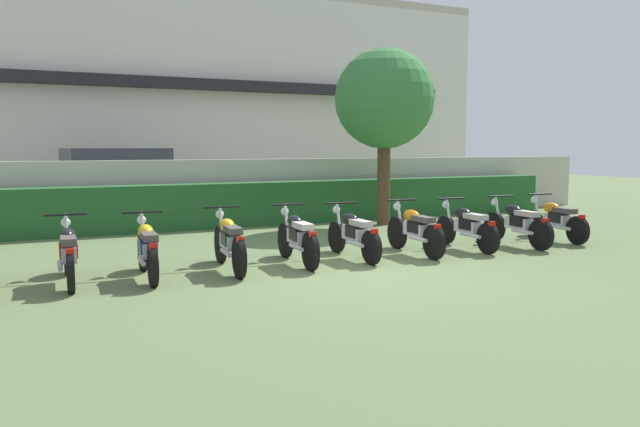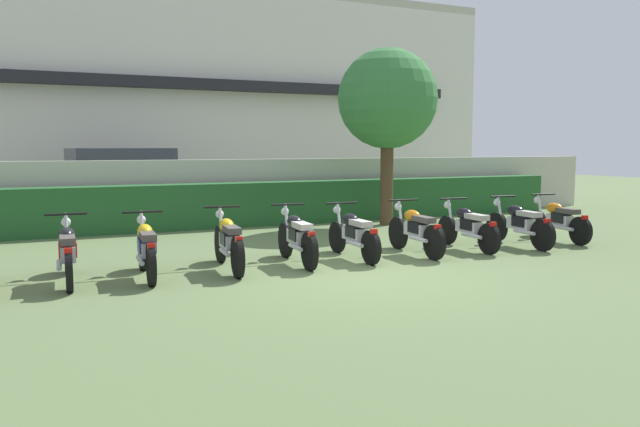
% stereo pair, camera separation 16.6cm
% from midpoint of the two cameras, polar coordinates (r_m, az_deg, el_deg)
% --- Properties ---
extents(ground, '(60.00, 60.00, 0.00)m').
position_cam_midpoint_polar(ground, '(9.58, 3.51, -5.57)').
color(ground, '#607547').
extents(building, '(24.93, 6.50, 7.60)m').
position_cam_midpoint_polar(building, '(24.74, -15.36, 10.23)').
color(building, silver).
rests_on(building, ground).
extents(compound_wall, '(23.68, 0.30, 1.61)m').
position_cam_midpoint_polar(compound_wall, '(15.98, -9.08, 1.99)').
color(compound_wall, '#BCB7A8').
rests_on(compound_wall, ground).
extents(hedge_row, '(18.94, 0.70, 1.06)m').
position_cam_midpoint_polar(hedge_row, '(15.34, -8.30, 0.80)').
color(hedge_row, '#235628').
rests_on(hedge_row, ground).
extents(parked_car, '(4.69, 2.51, 1.89)m').
position_cam_midpoint_polar(parked_car, '(18.46, -17.79, 2.72)').
color(parked_car, silver).
rests_on(parked_car, ground).
extents(tree_near_inspector, '(2.44, 2.44, 4.32)m').
position_cam_midpoint_polar(tree_near_inspector, '(15.60, 5.58, 10.26)').
color(tree_near_inspector, '#4C3823').
rests_on(tree_near_inspector, ground).
extents(motorcycle_in_row_1, '(0.60, 1.93, 0.95)m').
position_cam_midpoint_polar(motorcycle_in_row_1, '(9.60, -22.41, -3.30)').
color(motorcycle_in_row_1, black).
rests_on(motorcycle_in_row_1, ground).
extents(motorcycle_in_row_2, '(0.60, 1.81, 0.96)m').
position_cam_midpoint_polar(motorcycle_in_row_2, '(9.57, -15.95, -3.08)').
color(motorcycle_in_row_2, black).
rests_on(motorcycle_in_row_2, ground).
extents(motorcycle_in_row_3, '(0.60, 1.97, 0.97)m').
position_cam_midpoint_polar(motorcycle_in_row_3, '(9.94, -8.75, -2.54)').
color(motorcycle_in_row_3, black).
rests_on(motorcycle_in_row_3, ground).
extents(motorcycle_in_row_4, '(0.60, 1.89, 0.96)m').
position_cam_midpoint_polar(motorcycle_in_row_4, '(10.37, -2.55, -2.13)').
color(motorcycle_in_row_4, black).
rests_on(motorcycle_in_row_4, ground).
extents(motorcycle_in_row_5, '(0.60, 1.90, 0.94)m').
position_cam_midpoint_polar(motorcycle_in_row_5, '(10.87, 2.61, -1.81)').
color(motorcycle_in_row_5, black).
rests_on(motorcycle_in_row_5, ground).
extents(motorcycle_in_row_6, '(0.60, 1.89, 0.96)m').
position_cam_midpoint_polar(motorcycle_in_row_6, '(11.40, 8.23, -1.44)').
color(motorcycle_in_row_6, black).
rests_on(motorcycle_in_row_6, ground).
extents(motorcycle_in_row_7, '(0.60, 1.88, 0.94)m').
position_cam_midpoint_polar(motorcycle_in_row_7, '(12.16, 12.79, -1.11)').
color(motorcycle_in_row_7, black).
rests_on(motorcycle_in_row_7, ground).
extents(motorcycle_in_row_8, '(0.60, 1.94, 0.96)m').
position_cam_midpoint_polar(motorcycle_in_row_8, '(12.82, 17.15, -0.83)').
color(motorcycle_in_row_8, black).
rests_on(motorcycle_in_row_8, ground).
extents(motorcycle_in_row_9, '(0.60, 1.88, 0.94)m').
position_cam_midpoint_polar(motorcycle_in_row_9, '(13.81, 20.30, -0.49)').
color(motorcycle_in_row_9, black).
rests_on(motorcycle_in_row_9, ground).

